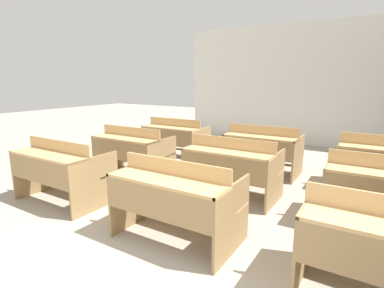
{
  "coord_description": "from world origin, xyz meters",
  "views": [
    {
      "loc": [
        1.53,
        -1.25,
        1.67
      ],
      "look_at": [
        -0.69,
        2.35,
        0.77
      ],
      "focal_mm": 28.0,
      "sensor_mm": 36.0,
      "label": 1
    }
  ],
  "objects_px": {
    "bench_third_center": "(262,148)",
    "bench_second_center": "(232,166)",
    "bench_second_left": "(132,150)",
    "bench_front_center": "(176,197)",
    "bench_third_left": "(175,137)",
    "bench_front_left": "(61,169)"
  },
  "relations": [
    {
      "from": "bench_third_center",
      "to": "bench_second_center",
      "type": "bearing_deg",
      "value": -89.97
    },
    {
      "from": "bench_second_left",
      "to": "bench_second_center",
      "type": "distance_m",
      "value": 1.9
    },
    {
      "from": "bench_front_center",
      "to": "bench_second_left",
      "type": "bearing_deg",
      "value": 143.63
    },
    {
      "from": "bench_front_center",
      "to": "bench_second_center",
      "type": "bearing_deg",
      "value": 89.95
    },
    {
      "from": "bench_third_left",
      "to": "bench_third_center",
      "type": "bearing_deg",
      "value": -0.72
    },
    {
      "from": "bench_second_center",
      "to": "bench_front_center",
      "type": "bearing_deg",
      "value": -90.05
    },
    {
      "from": "bench_front_center",
      "to": "bench_second_left",
      "type": "distance_m",
      "value": 2.36
    },
    {
      "from": "bench_second_left",
      "to": "bench_third_center",
      "type": "bearing_deg",
      "value": 35.19
    },
    {
      "from": "bench_front_left",
      "to": "bench_second_center",
      "type": "height_order",
      "value": "same"
    },
    {
      "from": "bench_front_left",
      "to": "bench_second_left",
      "type": "xyz_separation_m",
      "value": [
        0.04,
        1.38,
        0.0
      ]
    },
    {
      "from": "bench_front_left",
      "to": "bench_second_left",
      "type": "relative_size",
      "value": 1.0
    },
    {
      "from": "bench_third_left",
      "to": "bench_second_center",
      "type": "bearing_deg",
      "value": -35.12
    },
    {
      "from": "bench_front_left",
      "to": "bench_third_left",
      "type": "relative_size",
      "value": 1.0
    },
    {
      "from": "bench_front_left",
      "to": "bench_second_center",
      "type": "distance_m",
      "value": 2.38
    },
    {
      "from": "bench_third_left",
      "to": "bench_third_center",
      "type": "relative_size",
      "value": 1.0
    },
    {
      "from": "bench_second_center",
      "to": "bench_second_left",
      "type": "bearing_deg",
      "value": -179.91
    },
    {
      "from": "bench_front_left",
      "to": "bench_second_center",
      "type": "bearing_deg",
      "value": 35.48
    },
    {
      "from": "bench_third_left",
      "to": "bench_third_center",
      "type": "distance_m",
      "value": 1.94
    },
    {
      "from": "bench_front_left",
      "to": "bench_second_left",
      "type": "distance_m",
      "value": 1.38
    },
    {
      "from": "bench_second_left",
      "to": "bench_second_center",
      "type": "relative_size",
      "value": 1.0
    },
    {
      "from": "bench_front_left",
      "to": "bench_front_center",
      "type": "bearing_deg",
      "value": -0.63
    },
    {
      "from": "bench_second_center",
      "to": "bench_third_left",
      "type": "xyz_separation_m",
      "value": [
        -1.94,
        1.36,
        0.0
      ]
    }
  ]
}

